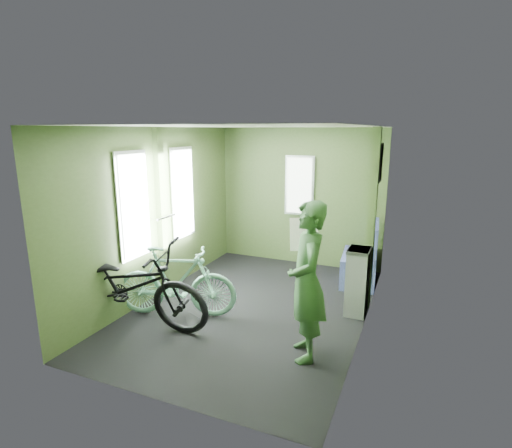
# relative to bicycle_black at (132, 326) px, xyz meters

# --- Properties ---
(room) EXTENTS (4.00, 4.02, 2.31)m
(room) POSITION_rel_bicycle_black_xyz_m (1.08, 1.07, 1.44)
(room) COLOR black
(room) RESTS_ON ground
(bicycle_black) EXTENTS (2.05, 1.02, 1.16)m
(bicycle_black) POSITION_rel_bicycle_black_xyz_m (0.00, 0.00, 0.00)
(bicycle_black) COLOR black
(bicycle_black) RESTS_ON ground
(bicycle_mint) EXTENTS (1.57, 0.90, 0.92)m
(bicycle_mint) POSITION_rel_bicycle_black_xyz_m (0.34, 0.45, 0.00)
(bicycle_mint) COLOR #7EC9AA
(bicycle_mint) RESTS_ON ground
(passenger) EXTENTS (0.59, 0.75, 1.61)m
(passenger) POSITION_rel_bicycle_black_xyz_m (2.06, 0.20, 0.81)
(passenger) COLOR #30562F
(passenger) RESTS_ON ground
(waste_box) EXTENTS (0.25, 0.35, 0.85)m
(waste_box) POSITION_rel_bicycle_black_xyz_m (2.38, 1.39, 0.42)
(waste_box) COLOR gray
(waste_box) RESTS_ON ground
(bench_seat) EXTENTS (0.58, 0.93, 0.93)m
(bench_seat) POSITION_rel_bicycle_black_xyz_m (2.27, 2.48, 0.28)
(bench_seat) COLOR navy
(bench_seat) RESTS_ON ground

